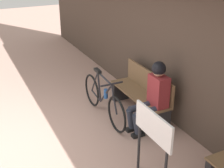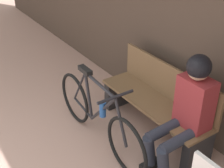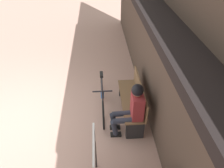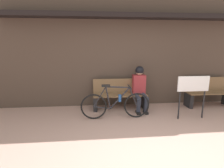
# 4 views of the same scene
# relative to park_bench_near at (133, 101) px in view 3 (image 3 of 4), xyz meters

# --- Properties ---
(ground_plane) EXTENTS (24.00, 24.00, 0.00)m
(ground_plane) POSITION_rel_park_bench_near_xyz_m (0.19, -2.43, -0.38)
(ground_plane) COLOR tan
(storefront_wall) EXTENTS (12.00, 0.56, 3.20)m
(storefront_wall) POSITION_rel_park_bench_near_xyz_m (0.19, 0.37, 1.29)
(storefront_wall) COLOR #4C3D33
(storefront_wall) RESTS_ON ground_plane
(park_bench_near) EXTENTS (1.47, 0.42, 0.83)m
(park_bench_near) POSITION_rel_park_bench_near_xyz_m (0.00, 0.00, 0.00)
(park_bench_near) COLOR brown
(park_bench_near) RESTS_ON ground_plane
(bicycle) EXTENTS (1.67, 0.40, 0.85)m
(bicycle) POSITION_rel_park_bench_near_xyz_m (-0.20, -0.67, -0.02)
(bicycle) COLOR black
(bicycle) RESTS_ON ground_plane
(person_seated) EXTENTS (0.34, 0.64, 1.20)m
(person_seated) POSITION_rel_park_bench_near_xyz_m (0.53, -0.11, 0.30)
(person_seated) COLOR #2D3342
(person_seated) RESTS_ON ground_plane
(signboard) EXTENTS (0.76, 0.04, 1.04)m
(signboard) POSITION_rel_park_bench_near_xyz_m (1.62, -0.84, 0.39)
(signboard) COLOR #232326
(signboard) RESTS_ON ground_plane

